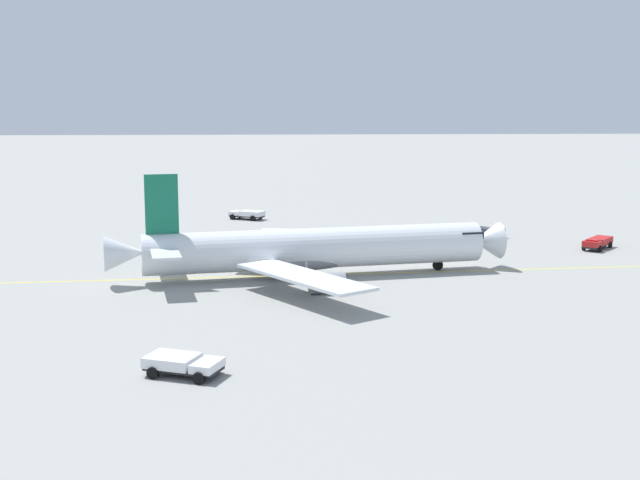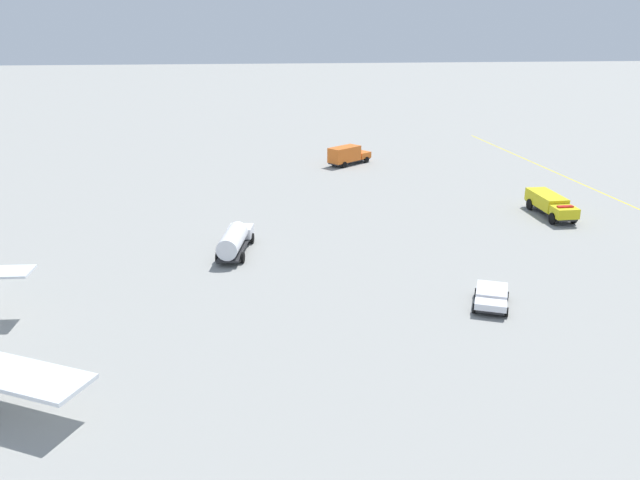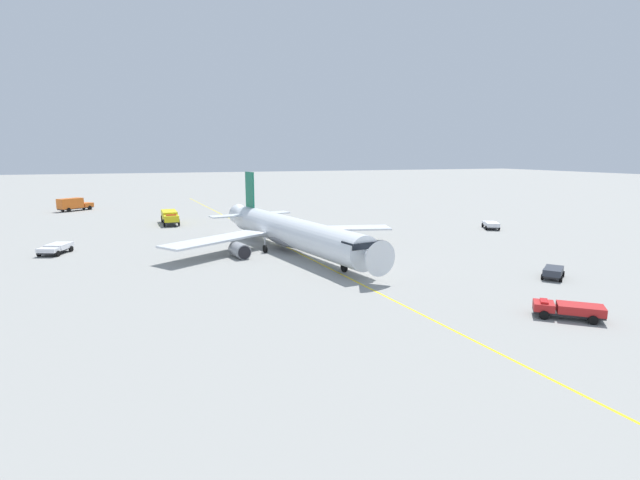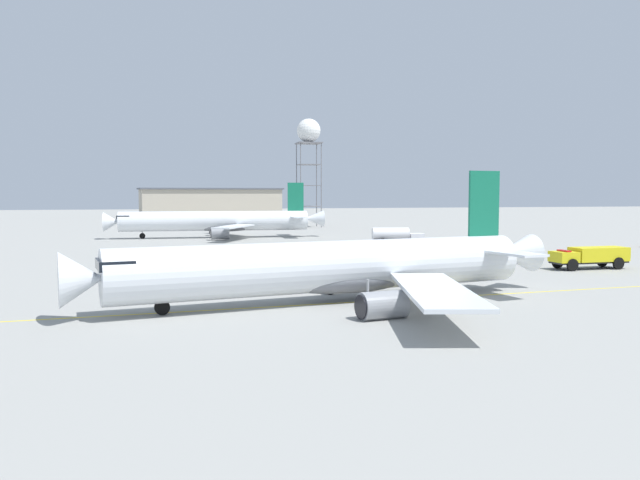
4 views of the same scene
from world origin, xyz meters
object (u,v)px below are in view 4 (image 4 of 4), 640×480
object	(u,v)px
fire_tender_truck	(591,256)
radar_tower	(309,135)
airliner_secondary	(218,222)
pushback_tug_truck_extra	(347,253)
fuel_tanker_truck	(396,235)
airliner_main	(335,268)

from	to	relation	value
fire_tender_truck	radar_tower	bearing A→B (deg)	-84.36
airliner_secondary	pushback_tug_truck_extra	world-z (taller)	airliner_secondary
airliner_secondary	pushback_tug_truck_extra	distance (m)	46.97
radar_tower	fuel_tanker_truck	bearing A→B (deg)	-87.17
fire_tender_truck	fuel_tanker_truck	bearing A→B (deg)	-77.60
airliner_main	pushback_tug_truck_extra	distance (m)	32.59
fuel_tanker_truck	pushback_tug_truck_extra	world-z (taller)	fuel_tanker_truck
airliner_main	radar_tower	xyz separation A→B (m)	(21.85, 110.30, 20.68)
fuel_tanker_truck	radar_tower	world-z (taller)	radar_tower
airliner_main	fuel_tanker_truck	size ratio (longest dim) A/B	4.50
airliner_secondary	fuel_tanker_truck	world-z (taller)	airliner_secondary
airliner_secondary	airliner_main	bearing A→B (deg)	95.02
pushback_tug_truck_extra	fuel_tanker_truck	bearing A→B (deg)	-102.33
fire_tender_truck	airliner_main	bearing A→B (deg)	21.19
radar_tower	fire_tender_truck	bearing A→B (deg)	-82.50
airliner_main	airliner_secondary	size ratio (longest dim) A/B	0.96
airliner_main	airliner_secondary	xyz separation A→B (m)	(-3.88, 75.90, 0.40)
fire_tender_truck	fuel_tanker_truck	xyz separation A→B (m)	(-9.77, 38.40, 0.04)
airliner_secondary	fuel_tanker_truck	bearing A→B (deg)	143.46
radar_tower	airliner_secondary	bearing A→B (deg)	-126.79
airliner_main	pushback_tug_truck_extra	xyz separation A→B (m)	(9.79, 31.02, -1.92)
airliner_secondary	fire_tender_truck	bearing A→B (deg)	124.14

